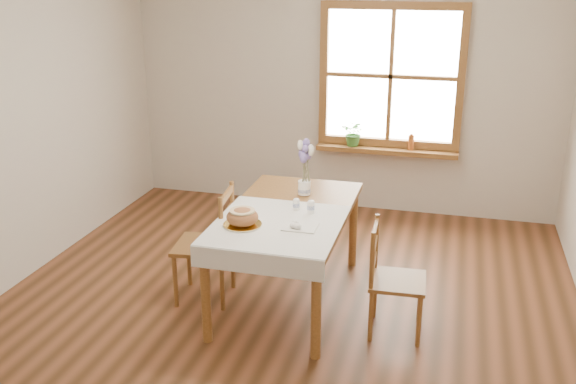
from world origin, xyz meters
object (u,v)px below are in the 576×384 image
(chair_right, at_px, (398,279))
(flower_vase, at_px, (304,189))
(chair_left, at_px, (204,244))
(bread_plate, at_px, (243,225))
(dining_table, at_px, (288,221))

(chair_right, bearing_deg, flower_vase, 49.86)
(chair_left, distance_m, flower_vase, 0.92)
(bread_plate, bearing_deg, chair_right, 6.64)
(chair_right, bearing_deg, chair_left, 82.43)
(flower_vase, bearing_deg, chair_left, -143.00)
(chair_right, relative_size, bread_plate, 3.11)
(chair_left, relative_size, flower_vase, 8.24)
(bread_plate, bearing_deg, chair_left, 148.54)
(bread_plate, bearing_deg, dining_table, 59.90)
(flower_vase, bearing_deg, dining_table, -95.60)
(chair_left, height_order, flower_vase, chair_left)
(dining_table, height_order, chair_left, chair_left)
(chair_right, xyz_separation_m, bread_plate, (-1.10, -0.13, 0.35))
(dining_table, distance_m, chair_left, 0.69)
(dining_table, bearing_deg, chair_left, -167.61)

